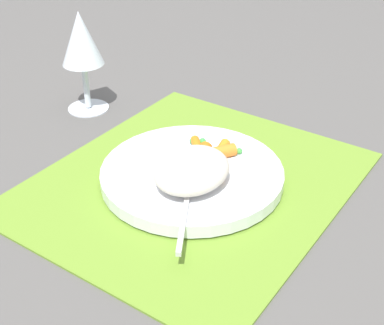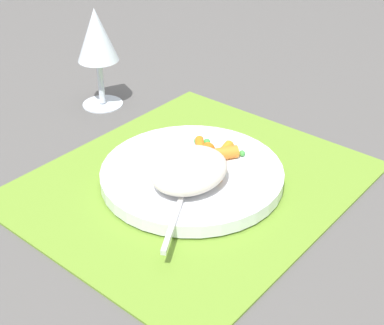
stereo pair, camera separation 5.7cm
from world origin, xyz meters
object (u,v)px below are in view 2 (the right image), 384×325
(carrot_portion, at_px, (211,157))
(wine_glass, at_px, (97,39))
(fork, at_px, (186,185))
(rice_mound, at_px, (189,170))
(plate, at_px, (192,174))

(carrot_portion, height_order, wine_glass, wine_glass)
(fork, xyz_separation_m, wine_glass, (0.12, 0.29, 0.09))
(rice_mound, xyz_separation_m, carrot_portion, (0.06, 0.01, -0.01))
(fork, bearing_deg, plate, 29.70)
(plate, height_order, fork, fork)
(rice_mound, relative_size, carrot_portion, 1.18)
(plate, distance_m, rice_mound, 0.04)
(fork, distance_m, wine_glass, 0.32)
(carrot_portion, bearing_deg, plate, 165.20)
(rice_mound, height_order, fork, rice_mound)
(rice_mound, distance_m, fork, 0.02)
(rice_mound, relative_size, wine_glass, 0.65)
(rice_mound, bearing_deg, wine_glass, 68.44)
(carrot_portion, height_order, fork, carrot_portion)
(plate, xyz_separation_m, carrot_portion, (0.03, -0.01, 0.02))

